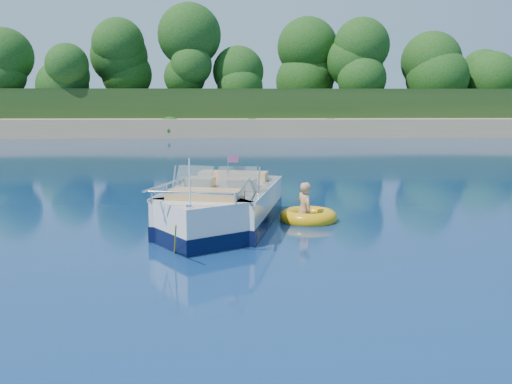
# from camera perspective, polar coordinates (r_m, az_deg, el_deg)

# --- Properties ---
(ground) EXTENTS (160.00, 160.00, 0.00)m
(ground) POSITION_cam_1_polar(r_m,az_deg,el_deg) (12.16, 2.27, -4.95)
(ground) COLOR #0A1946
(ground) RESTS_ON ground
(shoreline) EXTENTS (170.00, 59.00, 6.00)m
(shoreline) POSITION_cam_1_polar(r_m,az_deg,el_deg) (75.57, -1.34, 7.58)
(shoreline) COLOR #9D855B
(shoreline) RESTS_ON ground
(treeline) EXTENTS (150.00, 7.12, 8.19)m
(treeline) POSITION_cam_1_polar(r_m,az_deg,el_deg) (52.85, -1.01, 11.89)
(treeline) COLOR black
(treeline) RESTS_ON ground
(motorboat) EXTENTS (3.10, 6.32, 2.13)m
(motorboat) POSITION_cam_1_polar(r_m,az_deg,el_deg) (13.38, -3.64, -1.85)
(motorboat) COLOR white
(motorboat) RESTS_ON ground
(tow_tube) EXTENTS (1.78, 1.78, 0.38)m
(tow_tube) POSITION_cam_1_polar(r_m,az_deg,el_deg) (14.23, 5.26, -2.50)
(tow_tube) COLOR #EBA60D
(tow_tube) RESTS_ON ground
(boy) EXTENTS (0.67, 0.87, 1.57)m
(boy) POSITION_cam_1_polar(r_m,az_deg,el_deg) (14.28, 4.76, -2.86)
(boy) COLOR tan
(boy) RESTS_ON ground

